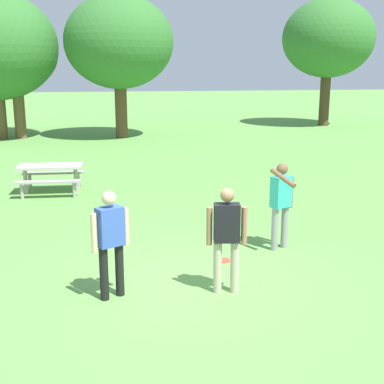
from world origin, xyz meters
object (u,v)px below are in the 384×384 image
at_px(person_thrower, 111,237).
at_px(picnic_table_near, 50,173).
at_px(frisbee, 224,260).
at_px(tree_back_left, 328,39).
at_px(tree_slender_mid, 119,42).
at_px(person_bystander, 227,234).
at_px(person_catcher, 281,200).
at_px(tree_far_right, 15,55).

bearing_deg(person_thrower, picnic_table_near, 103.11).
distance_m(frisbee, picnic_table_near, 6.68).
xyz_separation_m(picnic_table_near, tree_back_left, (13.57, 14.07, 4.18)).
xyz_separation_m(tree_slender_mid, tree_back_left, (11.42, 3.30, 0.39)).
bearing_deg(person_bystander, frisbee, 79.08).
bearing_deg(person_catcher, picnic_table_near, 132.44).
bearing_deg(tree_slender_mid, tree_far_right, 173.77).
height_order(person_thrower, person_catcher, same).
distance_m(person_catcher, tree_back_left, 21.51).
distance_m(frisbee, tree_slender_mid, 17.02).
xyz_separation_m(picnic_table_near, tree_far_right, (-2.54, 11.28, 3.24)).
xyz_separation_m(tree_far_right, tree_back_left, (16.11, 2.79, 0.94)).
bearing_deg(tree_back_left, tree_far_right, -170.18).
relative_size(person_bystander, tree_far_right, 0.30).
bearing_deg(frisbee, tree_far_right, 109.81).
relative_size(person_thrower, tree_back_left, 0.24).
bearing_deg(picnic_table_near, tree_slender_mid, 78.71).
bearing_deg(person_catcher, tree_back_left, 65.31).
height_order(person_thrower, person_bystander, same).
bearing_deg(tree_slender_mid, person_thrower, -91.83).
xyz_separation_m(picnic_table_near, tree_slender_mid, (2.15, 10.77, 3.79)).
bearing_deg(tree_far_right, person_catcher, -66.16).
xyz_separation_m(person_thrower, person_catcher, (3.14, 1.65, 0.02)).
xyz_separation_m(person_bystander, frisbee, (0.25, 1.28, -0.93)).
bearing_deg(tree_far_right, person_bystander, -72.18).
xyz_separation_m(frisbee, tree_slender_mid, (-1.40, 16.40, 4.34)).
height_order(person_catcher, person_bystander, same).
bearing_deg(person_thrower, person_bystander, -2.70).
xyz_separation_m(person_catcher, tree_back_left, (8.84, 19.24, 3.78)).
bearing_deg(tree_slender_mid, frisbee, -85.12).
distance_m(person_thrower, tree_slender_mid, 17.93).
distance_m(person_catcher, frisbee, 1.58).
distance_m(tree_far_right, tree_back_left, 16.38).
distance_m(person_catcher, tree_slender_mid, 16.50).
xyz_separation_m(tree_far_right, tree_slender_mid, (4.69, -0.51, 0.55)).
bearing_deg(picnic_table_near, person_bystander, -64.42).
distance_m(frisbee, tree_far_right, 18.37).
bearing_deg(frisbee, person_catcher, 21.41).
xyz_separation_m(person_catcher, picnic_table_near, (-4.73, 5.17, -0.40)).
bearing_deg(frisbee, tree_back_left, 63.04).
relative_size(person_thrower, person_bystander, 1.00).
relative_size(person_catcher, picnic_table_near, 0.94).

